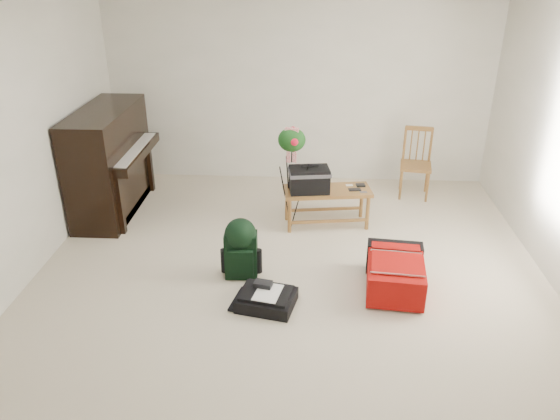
# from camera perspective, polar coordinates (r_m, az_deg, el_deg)

# --- Properties ---
(floor) EXTENTS (5.00, 5.50, 0.01)m
(floor) POSITION_cam_1_polar(r_m,az_deg,el_deg) (5.22, 0.91, -8.13)
(floor) COLOR beige
(floor) RESTS_ON ground
(ceiling) EXTENTS (5.00, 5.50, 0.01)m
(ceiling) POSITION_cam_1_polar(r_m,az_deg,el_deg) (4.35, 1.16, 20.37)
(ceiling) COLOR white
(ceiling) RESTS_ON wall_back
(wall_back) EXTENTS (5.00, 0.04, 2.50)m
(wall_back) POSITION_cam_1_polar(r_m,az_deg,el_deg) (7.27, 1.96, 12.59)
(wall_back) COLOR white
(wall_back) RESTS_ON floor
(wall_left) EXTENTS (0.04, 5.50, 2.50)m
(wall_left) POSITION_cam_1_polar(r_m,az_deg,el_deg) (5.35, -26.94, 4.84)
(wall_left) COLOR white
(wall_left) RESTS_ON floor
(piano) EXTENTS (0.71, 1.50, 1.25)m
(piano) POSITION_cam_1_polar(r_m,az_deg,el_deg) (6.78, -17.28, 4.68)
(piano) COLOR black
(piano) RESTS_ON floor
(bench) EXTENTS (1.03, 0.53, 0.76)m
(bench) POSITION_cam_1_polar(r_m,az_deg,el_deg) (6.12, 3.63, 2.91)
(bench) COLOR brown
(bench) RESTS_ON floor
(dining_chair) EXTENTS (0.43, 0.43, 0.88)m
(dining_chair) POSITION_cam_1_polar(r_m,az_deg,el_deg) (7.16, 13.97, 4.73)
(dining_chair) COLOR brown
(dining_chair) RESTS_ON floor
(red_suitcase) EXTENTS (0.58, 0.81, 0.33)m
(red_suitcase) POSITION_cam_1_polar(r_m,az_deg,el_deg) (5.26, 11.85, -6.17)
(red_suitcase) COLOR #B2070B
(red_suitcase) RESTS_ON floor
(black_duffel) EXTENTS (0.57, 0.49, 0.21)m
(black_duffel) POSITION_cam_1_polar(r_m,az_deg,el_deg) (4.94, -1.43, -9.23)
(black_duffel) COLOR black
(black_duffel) RESTS_ON floor
(green_backpack) EXTENTS (0.32, 0.30, 0.61)m
(green_backpack) POSITION_cam_1_polar(r_m,az_deg,el_deg) (5.23, -4.12, -3.73)
(green_backpack) COLOR black
(green_backpack) RESTS_ON floor
(flower_stand) EXTENTS (0.44, 0.44, 1.22)m
(flower_stand) POSITION_cam_1_polar(r_m,az_deg,el_deg) (6.03, 1.20, 3.23)
(flower_stand) COLOR black
(flower_stand) RESTS_ON floor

